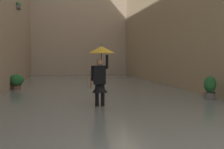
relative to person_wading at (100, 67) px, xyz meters
name	(u,v)px	position (x,y,z in m)	size (l,w,h in m)	color
ground_plane	(98,92)	(-0.54, -4.57, -1.33)	(60.00, 60.00, 0.00)	gray
flood_water	(98,91)	(-0.54, -4.57, -1.29)	(8.93, 29.53, 0.08)	slate
building_facade_far	(79,0)	(-0.54, -17.23, 5.34)	(11.73, 1.80, 13.34)	tan
person_wading	(100,67)	(0.00, 0.00, 0.00)	(0.86, 0.86, 2.04)	#2D2319
potted_plant_mid_left	(210,88)	(-4.15, -0.74, -0.84)	(0.44, 0.44, 0.94)	#66605B
potted_plant_mid_right	(17,81)	(3.27, -5.52, -0.87)	(0.67, 0.67, 0.81)	brown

